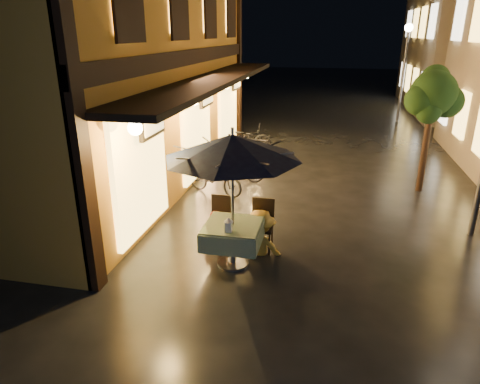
% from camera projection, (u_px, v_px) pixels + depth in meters
% --- Properties ---
extents(ground, '(90.00, 90.00, 0.00)m').
position_uv_depth(ground, '(318.00, 268.00, 7.51)').
color(ground, black).
rests_on(ground, ground).
extents(west_building, '(5.90, 11.40, 7.40)m').
position_uv_depth(west_building, '(109.00, 39.00, 10.99)').
color(west_building, '#C98833').
rests_on(west_building, ground).
extents(street_tree, '(1.43, 1.20, 3.15)m').
position_uv_depth(street_tree, '(434.00, 96.00, 10.31)').
color(street_tree, black).
rests_on(street_tree, ground).
extents(streetlamp_far, '(0.36, 0.36, 4.23)m').
position_uv_depth(streetlamp_far, '(405.00, 55.00, 18.70)').
color(streetlamp_far, '#59595E').
rests_on(streetlamp_far, ground).
extents(cafe_table, '(0.99, 0.99, 0.78)m').
position_uv_depth(cafe_table, '(233.00, 234.00, 7.42)').
color(cafe_table, '#59595E').
rests_on(cafe_table, ground).
extents(patio_umbrella, '(2.29, 2.29, 2.46)m').
position_uv_depth(patio_umbrella, '(232.00, 147.00, 6.87)').
color(patio_umbrella, '#59595E').
rests_on(patio_umbrella, ground).
extents(cafe_chair_left, '(0.42, 0.42, 0.97)m').
position_uv_depth(cafe_chair_left, '(221.00, 218.00, 8.19)').
color(cafe_chair_left, black).
rests_on(cafe_chair_left, ground).
extents(cafe_chair_right, '(0.42, 0.42, 0.97)m').
position_uv_depth(cafe_chair_right, '(262.00, 222.00, 8.03)').
color(cafe_chair_right, black).
rests_on(cafe_chair_right, ground).
extents(table_lantern, '(0.16, 0.16, 0.25)m').
position_uv_depth(table_lantern, '(229.00, 224.00, 7.03)').
color(table_lantern, white).
rests_on(table_lantern, cafe_table).
extents(person_orange, '(0.74, 0.60, 1.44)m').
position_uv_depth(person_orange, '(215.00, 212.00, 7.99)').
color(person_orange, red).
rests_on(person_orange, ground).
extents(person_yellow, '(1.05, 0.62, 1.61)m').
position_uv_depth(person_yellow, '(260.00, 212.00, 7.79)').
color(person_yellow, gold).
rests_on(person_yellow, ground).
extents(bicycle_0, '(1.70, 1.09, 0.85)m').
position_uv_depth(bicycle_0, '(215.00, 178.00, 10.80)').
color(bicycle_0, black).
rests_on(bicycle_0, ground).
extents(bicycle_1, '(1.54, 0.67, 0.90)m').
position_uv_depth(bicycle_1, '(239.00, 165.00, 11.76)').
color(bicycle_1, black).
rests_on(bicycle_1, ground).
extents(bicycle_2, '(1.61, 1.06, 0.80)m').
position_uv_depth(bicycle_2, '(231.00, 159.00, 12.49)').
color(bicycle_2, black).
rests_on(bicycle_2, ground).
extents(bicycle_3, '(1.65, 0.71, 0.96)m').
position_uv_depth(bicycle_3, '(257.00, 149.00, 13.23)').
color(bicycle_3, black).
rests_on(bicycle_3, ground).
extents(bicycle_4, '(1.84, 0.83, 0.94)m').
position_uv_depth(bicycle_4, '(246.00, 138.00, 14.67)').
color(bicycle_4, black).
rests_on(bicycle_4, ground).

